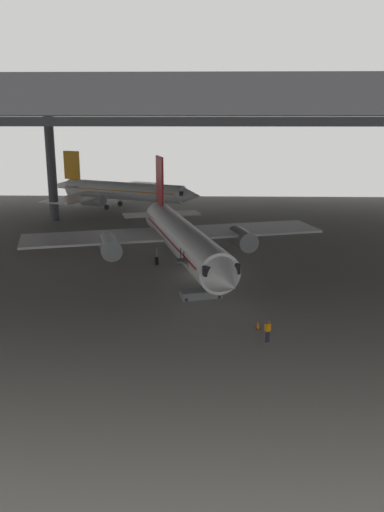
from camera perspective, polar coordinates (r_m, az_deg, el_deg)
name	(u,v)px	position (r m, az deg, el deg)	size (l,w,h in m)	color
ground_plane	(206,275)	(53.80, 1.58, -2.08)	(110.00, 110.00, 0.00)	gray
hangar_structure	(207,111)	(65.22, 1.66, 15.44)	(121.00, 99.00, 16.95)	#4C4F54
airplane_main	(182,237)	(55.45, -1.14, 2.03)	(33.79, 34.26, 10.97)	white
boarding_stairs	(200,290)	(47.00, 0.89, -3.70)	(4.32, 2.46, 4.56)	slate
crew_worker_near_nose	(268,330)	(38.33, 8.23, -7.93)	(0.50, 0.36, 1.65)	#232838
crew_worker_by_stairs	(202,278)	(49.72, 1.12, -2.41)	(0.30, 0.54, 1.61)	#232838
airplane_distant	(121,191)	(93.45, -7.73, 7.03)	(28.74, 28.74, 9.73)	white
traffic_cone_orange	(258,325)	(40.78, 7.19, -7.44)	(0.36, 0.36, 0.60)	black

